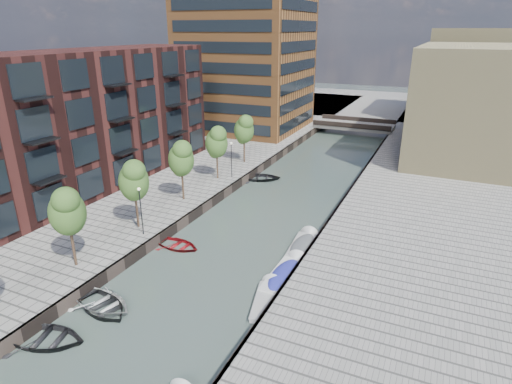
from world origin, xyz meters
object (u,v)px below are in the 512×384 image
Objects in this scene: tree_4 at (181,158)px; tree_6 at (244,129)px; tree_2 at (67,210)px; sloop_3 at (103,306)px; bridge at (354,125)px; tree_3 at (134,179)px; sloop_1 at (103,309)px; motorboat_2 at (268,298)px; sloop_4 at (260,180)px; motorboat_3 at (287,274)px; motorboat_4 at (304,245)px; car at (414,146)px; tree_5 at (216,141)px; sloop_2 at (178,247)px; sloop_0 at (46,342)px.

tree_4 is 14.00m from tree_6.
sloop_3 is (4.17, -2.02, -5.31)m from tree_2.
tree_3 is (-8.50, -47.00, 3.92)m from bridge.
tree_2 is at bearing -90.00° from tree_6.
motorboat_2 is at bearing -40.72° from sloop_1.
motorboat_3 is (10.43, -18.85, 0.22)m from sloop_4.
motorboat_2 is 0.95× the size of motorboat_4.
sloop_4 is 0.98× the size of motorboat_4.
tree_3 is at bearing -120.00° from car.
tree_6 is 1.63× the size of car.
motorboat_2 is at bearing -99.54° from car.
motorboat_3 reaches higher than sloop_4.
sloop_2 is (4.07, -14.20, -5.31)m from tree_5.
sloop_2 is at bearing 176.88° from motorboat_3.
tree_3 is 1.24× the size of motorboat_2.
sloop_1 is at bearing -27.57° from sloop_0.
tree_5 reaches higher than sloop_2.
tree_5 reaches higher than sloop_3.
sloop_2 is at bearing 162.63° from sloop_4.
motorboat_4 is (9.95, 17.18, 0.20)m from sloop_0.
tree_2 is 14.00m from tree_4.
sloop_1 is 16.27m from motorboat_4.
tree_5 is at bearing 29.73° from sloop_1.
bridge is 2.74× the size of sloop_3.
motorboat_4 is (9.51, 4.36, 0.20)m from sloop_2.
sloop_3 reaches higher than sloop_2.
tree_5 is 7.56m from sloop_4.
sloop_4 reaches higher than sloop_3.
tree_4 and tree_5 have the same top height.
sloop_1 is at bearing -172.98° from sloop_2.
sloop_4 is (3.48, 18.11, -5.31)m from tree_3.
car is at bearing -46.77° from bridge.
sloop_0 is 16.02m from motorboat_3.
sloop_1 is at bearing -27.46° from tree_2.
sloop_0 is 19.86m from motorboat_4.
car reaches higher than sloop_2.
tree_5 is at bearing 90.00° from tree_4.
sloop_1 is at bearing -137.90° from motorboat_3.
sloop_2 is (4.07, -7.20, -5.31)m from tree_4.
tree_6 is (0.00, 21.00, 0.00)m from tree_3.
tree_3 reaches higher than sloop_4.
tree_2 is at bearing 71.48° from sloop_3.
sloop_1 is at bearing -81.68° from tree_6.
sloop_2 is at bearing 21.24° from sloop_1.
car reaches higher than motorboat_2.
tree_2 is at bearing -155.77° from motorboat_3.
tree_6 is 26.30m from motorboat_3.
tree_5 is at bearing 144.06° from motorboat_4.
motorboat_3 is (0.16, 3.11, 0.13)m from motorboat_2.
tree_5 is 15.70m from sloop_2.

